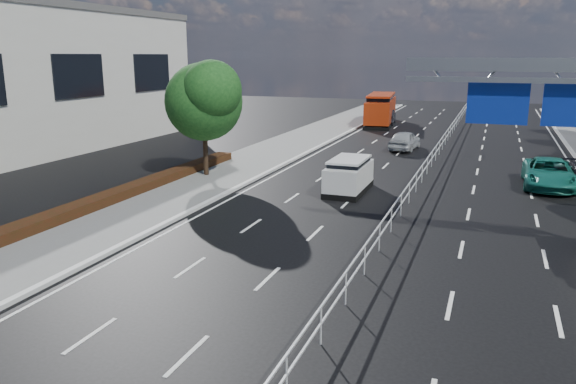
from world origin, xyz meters
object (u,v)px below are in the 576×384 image
(near_car_dark, at_px, (386,117))
(parked_car_teal, at_px, (549,173))
(near_car_silver, at_px, (405,140))
(white_minivan, at_px, (349,176))
(red_bus, at_px, (381,109))

(near_car_dark, xyz_separation_m, parked_car_teal, (13.49, -25.42, 0.00))
(near_car_dark, height_order, parked_car_teal, parked_car_teal)
(near_car_silver, relative_size, parked_car_teal, 0.77)
(white_minivan, height_order, near_car_silver, white_minivan)
(white_minivan, xyz_separation_m, near_car_dark, (-3.71, 30.18, -0.11))
(white_minivan, height_order, red_bus, red_bus)
(red_bus, relative_size, parked_car_teal, 1.93)
(white_minivan, xyz_separation_m, near_car_silver, (0.62, 14.46, -0.15))
(red_bus, xyz_separation_m, near_car_dark, (0.51, 0.52, -0.85))
(white_minivan, relative_size, near_car_silver, 0.96)
(parked_car_teal, bearing_deg, near_car_silver, 133.46)
(parked_car_teal, bearing_deg, red_bus, 119.45)
(red_bus, height_order, parked_car_teal, red_bus)
(red_bus, bearing_deg, near_car_dark, 39.20)
(near_car_silver, bearing_deg, white_minivan, 92.18)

